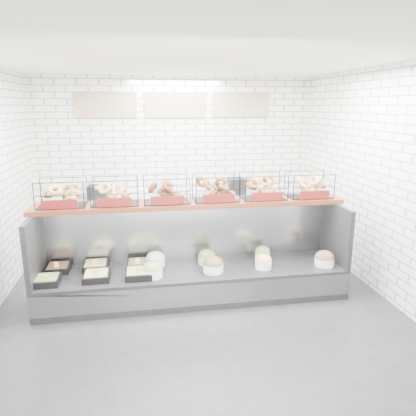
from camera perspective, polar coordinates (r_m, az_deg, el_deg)
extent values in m
plane|color=black|center=(5.35, -1.49, -13.59)|extent=(5.50, 5.50, 0.00)
cube|color=white|center=(7.53, -4.52, 6.58)|extent=(5.00, 0.02, 3.00)
cube|color=white|center=(5.73, 24.01, 2.98)|extent=(0.02, 5.50, 3.00)
cube|color=white|center=(4.76, -1.74, 20.30)|extent=(5.00, 5.50, 0.02)
cube|color=tan|center=(7.43, -14.19, 13.84)|extent=(1.05, 0.03, 0.42)
cube|color=tan|center=(7.44, -4.65, 14.21)|extent=(1.05, 0.03, 0.42)
cube|color=tan|center=(7.63, 4.64, 14.21)|extent=(1.05, 0.03, 0.42)
cube|color=black|center=(5.53, -1.95, -10.32)|extent=(4.00, 0.90, 0.40)
cube|color=#93969B|center=(5.13, -1.29, -12.11)|extent=(4.00, 0.03, 0.28)
cube|color=#93969B|center=(5.69, -2.55, -3.12)|extent=(4.00, 0.08, 0.80)
cube|color=black|center=(5.43, -23.17, -5.16)|extent=(0.06, 0.90, 0.80)
cube|color=black|center=(5.88, 17.42, -3.21)|extent=(0.06, 0.90, 0.80)
cube|color=black|center=(5.34, -21.73, -9.50)|extent=(0.30, 0.30, 0.08)
cube|color=olive|center=(5.32, -21.77, -9.15)|extent=(0.26, 0.26, 0.04)
cube|color=#F0D953|center=(5.21, -22.06, -9.05)|extent=(0.06, 0.01, 0.08)
cube|color=black|center=(5.66, -20.29, -7.99)|extent=(0.29, 0.29, 0.08)
cube|color=brown|center=(5.65, -20.32, -7.66)|extent=(0.24, 0.24, 0.04)
cube|color=#F0D953|center=(5.54, -20.56, -7.51)|extent=(0.06, 0.01, 0.08)
cube|color=black|center=(5.27, -15.39, -9.27)|extent=(0.32, 0.32, 0.08)
cube|color=#D6AF84|center=(5.26, -15.42, -8.92)|extent=(0.27, 0.27, 0.04)
cube|color=#F0D953|center=(5.14, -15.58, -8.84)|extent=(0.06, 0.01, 0.08)
cube|color=black|center=(5.60, -15.47, -7.87)|extent=(0.32, 0.32, 0.08)
cube|color=tan|center=(5.58, -15.49, -7.54)|extent=(0.27, 0.27, 0.04)
cube|color=#F0D953|center=(5.46, -15.65, -7.43)|extent=(0.06, 0.01, 0.08)
cube|color=black|center=(5.23, -9.74, -9.13)|extent=(0.33, 0.33, 0.08)
cube|color=tan|center=(5.22, -9.76, -8.78)|extent=(0.28, 0.28, 0.04)
cube|color=#F0D953|center=(5.09, -9.78, -8.71)|extent=(0.06, 0.01, 0.08)
cube|color=black|center=(5.52, -9.83, -7.84)|extent=(0.28, 0.28, 0.08)
cube|color=olive|center=(5.51, -9.85, -7.51)|extent=(0.24, 0.24, 0.04)
cube|color=#F0D953|center=(5.40, -9.87, -7.35)|extent=(0.06, 0.01, 0.08)
cylinder|color=white|center=(5.21, -7.80, -9.00)|extent=(0.25, 0.25, 0.11)
ellipsoid|color=#859B4F|center=(5.18, -7.82, -8.39)|extent=(0.25, 0.25, 0.17)
cylinder|color=white|center=(5.54, -7.38, -7.53)|extent=(0.25, 0.25, 0.11)
ellipsoid|color=silver|center=(5.51, -7.40, -6.95)|extent=(0.25, 0.25, 0.17)
cylinder|color=white|center=(5.31, 0.74, -8.40)|extent=(0.27, 0.27, 0.11)
ellipsoid|color=brown|center=(5.28, 0.74, -7.80)|extent=(0.26, 0.26, 0.18)
cylinder|color=white|center=(5.58, -0.18, -7.25)|extent=(0.24, 0.24, 0.11)
ellipsoid|color=olive|center=(5.55, -0.18, -6.67)|extent=(0.24, 0.24, 0.16)
cylinder|color=white|center=(5.47, 7.79, -7.82)|extent=(0.22, 0.22, 0.11)
ellipsoid|color=#E2BC73|center=(5.45, 7.81, -7.24)|extent=(0.22, 0.22, 0.15)
cylinder|color=white|center=(5.78, 7.66, -6.60)|extent=(0.22, 0.22, 0.11)
ellipsoid|color=olive|center=(5.75, 7.68, -6.04)|extent=(0.21, 0.21, 0.15)
cylinder|color=white|center=(5.73, 16.04, -7.23)|extent=(0.26, 0.26, 0.11)
ellipsoid|color=brown|center=(5.71, 16.08, -6.67)|extent=(0.26, 0.26, 0.18)
cube|color=#4C1E10|center=(5.40, -2.35, 0.65)|extent=(4.10, 0.50, 0.06)
cube|color=black|center=(5.41, -19.92, 2.00)|extent=(0.60, 0.38, 0.34)
cube|color=#5C1211|center=(5.24, -20.21, 0.47)|extent=(0.42, 0.02, 0.11)
cube|color=black|center=(5.33, -12.96, 2.31)|extent=(0.60, 0.38, 0.34)
cube|color=#5C1211|center=(5.15, -13.02, 0.77)|extent=(0.42, 0.02, 0.11)
cube|color=black|center=(5.33, -5.89, 2.60)|extent=(0.60, 0.38, 0.34)
cube|color=#5C1211|center=(5.15, -5.71, 1.07)|extent=(0.42, 0.02, 0.11)
cube|color=black|center=(5.40, 1.09, 2.85)|extent=(0.60, 0.38, 0.34)
cube|color=#5C1211|center=(5.23, 1.49, 1.34)|extent=(0.42, 0.02, 0.11)
cube|color=black|center=(5.56, 7.77, 3.04)|extent=(0.60, 0.38, 0.34)
cube|color=#5C1211|center=(5.39, 8.36, 1.59)|extent=(0.42, 0.02, 0.11)
cube|color=black|center=(5.79, 14.01, 3.19)|extent=(0.60, 0.38, 0.34)
cube|color=#5C1211|center=(5.63, 14.75, 1.79)|extent=(0.42, 0.02, 0.11)
cube|color=#93969B|center=(7.43, -4.14, -1.79)|extent=(4.00, 0.60, 0.90)
cube|color=black|center=(7.35, -14.92, 2.16)|extent=(0.40, 0.30, 0.24)
cube|color=silver|center=(7.23, -9.62, 2.00)|extent=(0.35, 0.28, 0.18)
cylinder|color=#B82E3C|center=(7.47, 2.00, 2.74)|extent=(0.09, 0.09, 0.22)
cube|color=black|center=(7.47, 4.02, 3.03)|extent=(0.30, 0.30, 0.30)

